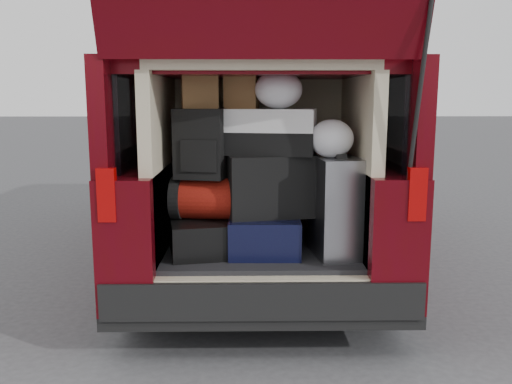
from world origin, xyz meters
The scene contains 14 objects.
ground centered at (0.00, 0.00, 0.00)m, with size 80.00×80.00×0.00m, color #3B3B3D.
minivan centered at (0.00, 1.86, 0.91)m, with size 1.90×5.35×2.77m.
load_floor centered at (0.00, 0.28, 0.28)m, with size 1.24×1.05×0.55m, color black.
black_hardshell centered at (-0.39, 0.17, 0.66)m, with size 0.40×0.55×0.22m, color black.
navy_hardshell centered at (0.02, 0.17, 0.67)m, with size 0.45×0.55×0.24m, color black.
silver_roller centered at (0.48, 0.08, 0.87)m, with size 0.26×0.42×0.63m, color silver.
red_duffel centered at (-0.36, 0.17, 0.91)m, with size 0.42×0.27×0.27m, color maroon.
black_soft_case centered at (0.06, 0.18, 0.99)m, with size 0.55×0.33×0.40m, color black.
backpack centered at (-0.38, 0.13, 1.26)m, with size 0.31×0.19×0.44m, color black.
twotone_duffel centered at (0.03, 0.22, 1.33)m, with size 0.65×0.33×0.29m, color white.
grocery_sack_lower centered at (-0.39, 0.20, 1.58)m, with size 0.22×0.18×0.20m, color brown.
grocery_sack_upper centered at (-0.12, 0.27, 1.58)m, with size 0.21×0.17×0.21m, color brown.
plastic_bag_center centered at (0.11, 0.17, 1.60)m, with size 0.30×0.28×0.24m, color silver.
plastic_bag_right centered at (0.44, 0.06, 1.30)m, with size 0.27×0.26×0.24m, color silver.
Camera 1 is at (-0.08, -3.28, 1.56)m, focal length 38.00 mm.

